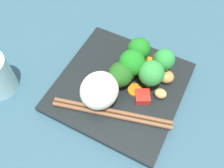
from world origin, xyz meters
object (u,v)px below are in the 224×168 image
object	(u,v)px
square_plate	(120,87)
carrot_slice_1	(119,75)
rice_mound	(99,90)
chopstick_pair	(112,113)
broccoli_floret_4	(164,61)

from	to	relation	value
square_plate	carrot_slice_1	distance (cm)	2.45
rice_mound	chopstick_pair	world-z (taller)	rice_mound
broccoli_floret_4	chopstick_pair	xyz separation A→B (cm)	(-5.16, -12.92, -3.69)
square_plate	broccoli_floret_4	xyz separation A→B (cm)	(6.41, 6.29, 4.80)
rice_mound	chopstick_pair	bearing A→B (deg)	-29.47
square_plate	rice_mound	xyz separation A→B (cm)	(-2.17, -4.70, 3.96)
rice_mound	chopstick_pair	distance (cm)	4.84
rice_mound	carrot_slice_1	world-z (taller)	rice_mound
carrot_slice_1	chopstick_pair	world-z (taller)	chopstick_pair
broccoli_floret_4	chopstick_pair	size ratio (longest dim) A/B	0.29
chopstick_pair	broccoli_floret_4	bearing A→B (deg)	55.61
square_plate	broccoli_floret_4	distance (cm)	10.18
square_plate	carrot_slice_1	world-z (taller)	carrot_slice_1
rice_mound	carrot_slice_1	distance (cm)	7.44
carrot_slice_1	chopstick_pair	xyz separation A→B (cm)	(2.31, -8.63, 0.19)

